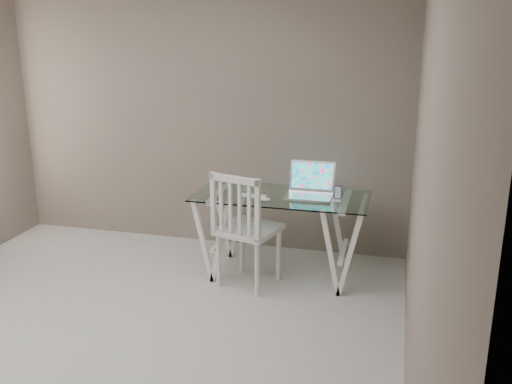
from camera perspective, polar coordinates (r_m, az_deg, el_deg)
room at (r=3.61m, az=-18.24°, el=8.47°), size 4.50×4.52×2.71m
desk at (r=5.03m, az=2.51°, el=-4.27°), size 1.50×0.70×0.75m
chair at (r=4.74m, az=-1.24°, el=-3.33°), size 0.57×0.57×1.02m
laptop at (r=4.93m, az=5.45°, el=0.44°), size 0.39×0.37×0.27m
keyboard at (r=4.87m, az=-0.31°, el=-0.41°), size 0.25×0.11×0.01m
mouse at (r=4.75m, az=0.88°, el=-0.74°), size 0.10×0.06×0.03m
phone_dock at (r=4.79m, az=8.16°, el=-0.48°), size 0.07×0.07×0.13m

